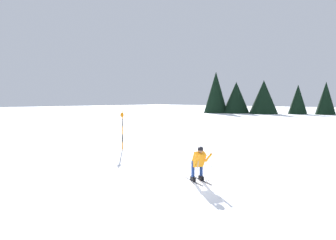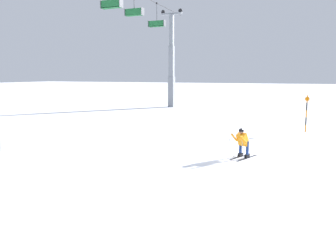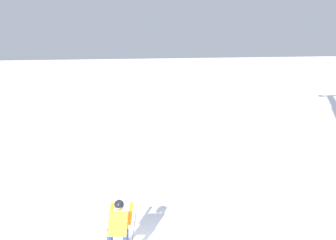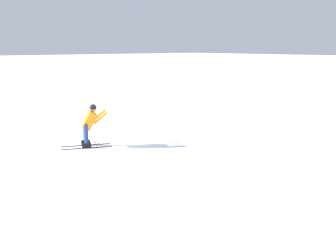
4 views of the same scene
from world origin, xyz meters
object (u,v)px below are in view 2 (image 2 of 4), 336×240
(chairlift_seat_farthest, at_px, (157,23))
(trail_marker_pole, at_px, (306,112))
(lift_tower_far, at_px, (172,67))
(skier_carving_main, at_px, (242,141))
(chairlift_seat_middle, at_px, (111,4))
(chairlift_seat_fourth, at_px, (134,12))

(chairlift_seat_farthest, relative_size, trail_marker_pole, 0.98)
(chairlift_seat_farthest, distance_m, trail_marker_pole, 18.02)
(lift_tower_far, bearing_deg, trail_marker_pole, -130.43)
(skier_carving_main, relative_size, lift_tower_far, 0.15)
(chairlift_seat_middle, bearing_deg, lift_tower_far, -0.00)
(chairlift_seat_middle, bearing_deg, trail_marker_pole, -87.91)
(skier_carving_main, xyz_separation_m, lift_tower_far, (20.31, 11.46, 3.88))
(trail_marker_pole, bearing_deg, skier_carving_main, 161.25)
(skier_carving_main, bearing_deg, trail_marker_pole, -18.75)
(skier_carving_main, xyz_separation_m, trail_marker_pole, (8.18, -2.78, 0.53))
(lift_tower_far, xyz_separation_m, chairlift_seat_farthest, (-4.14, 0.00, 4.26))
(skier_carving_main, height_order, chairlift_seat_fourth, chairlift_seat_fourth)
(lift_tower_far, height_order, chairlift_seat_middle, lift_tower_far)
(skier_carving_main, height_order, chairlift_seat_middle, chairlift_seat_middle)
(lift_tower_far, relative_size, chairlift_seat_fourth, 5.30)
(skier_carving_main, xyz_separation_m, chairlift_seat_fourth, (11.34, 11.46, 8.42))
(lift_tower_far, distance_m, chairlift_seat_fourth, 10.05)
(chairlift_seat_middle, xyz_separation_m, chairlift_seat_fourth, (3.68, 0.00, 0.05))
(chairlift_seat_fourth, height_order, trail_marker_pole, chairlift_seat_fourth)
(chairlift_seat_fourth, height_order, chairlift_seat_farthest, same)
(lift_tower_far, height_order, chairlift_seat_fourth, lift_tower_far)
(trail_marker_pole, bearing_deg, chairlift_seat_middle, 92.09)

